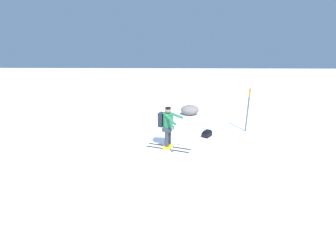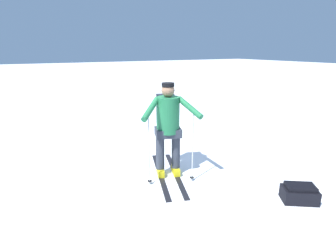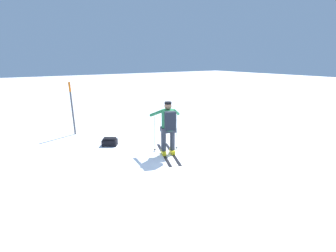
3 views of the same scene
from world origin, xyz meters
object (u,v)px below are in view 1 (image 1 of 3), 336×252
(dropped_backpack, at_px, (207,134))
(trail_marker, at_px, (248,107))
(rock_boulder, at_px, (190,110))
(skier, at_px, (167,125))

(dropped_backpack, bearing_deg, trail_marker, -158.61)
(dropped_backpack, height_order, rock_boulder, rock_boulder)
(rock_boulder, bearing_deg, trail_marker, 131.45)
(trail_marker, relative_size, rock_boulder, 1.92)
(trail_marker, height_order, rock_boulder, trail_marker)
(skier, xyz_separation_m, trail_marker, (-3.61, -2.01, 0.22))
(skier, distance_m, trail_marker, 4.14)
(skier, bearing_deg, rock_boulder, -103.70)
(dropped_backpack, relative_size, rock_boulder, 0.54)
(skier, bearing_deg, trail_marker, -150.85)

